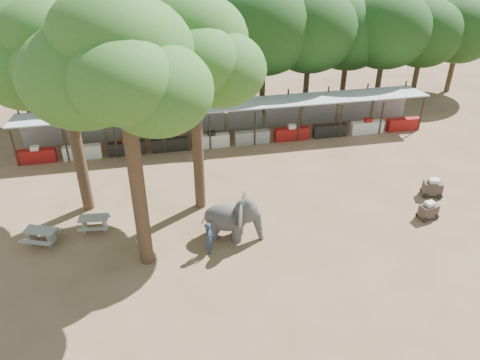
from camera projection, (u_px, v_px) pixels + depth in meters
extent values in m
plane|color=brown|center=(283.00, 272.00, 21.10)|extent=(100.00, 100.00, 0.00)
cube|color=#A5A8AD|center=(229.00, 105.00, 31.57)|extent=(28.00, 2.99, 0.39)
cylinder|color=#2D2319|center=(33.00, 147.00, 29.03)|extent=(0.12, 0.12, 2.40)
cylinder|color=#2D2319|center=(40.00, 127.00, 31.19)|extent=(0.12, 0.12, 2.80)
cube|color=maroon|center=(37.00, 156.00, 29.62)|extent=(2.38, 0.50, 0.90)
cube|color=gray|center=(41.00, 132.00, 31.36)|extent=(2.52, 0.12, 2.00)
cylinder|color=#2D2319|center=(80.00, 143.00, 29.49)|extent=(0.12, 0.12, 2.40)
cylinder|color=#2D2319|center=(83.00, 123.00, 31.65)|extent=(0.12, 0.12, 2.80)
cube|color=silver|center=(82.00, 152.00, 30.09)|extent=(2.38, 0.50, 0.90)
cube|color=gray|center=(84.00, 129.00, 31.82)|extent=(2.52, 0.12, 2.00)
cylinder|color=#2D2319|center=(125.00, 140.00, 29.95)|extent=(0.12, 0.12, 2.40)
cylinder|color=#2D2319|center=(125.00, 120.00, 32.12)|extent=(0.12, 0.12, 2.80)
cube|color=black|center=(127.00, 148.00, 30.55)|extent=(2.38, 0.50, 0.90)
cube|color=gray|center=(126.00, 126.00, 32.28)|extent=(2.52, 0.12, 2.00)
cylinder|color=#2D2319|center=(169.00, 136.00, 30.42)|extent=(0.12, 0.12, 2.40)
cylinder|color=#2D2319|center=(166.00, 117.00, 32.58)|extent=(0.12, 0.12, 2.80)
cube|color=black|center=(170.00, 145.00, 31.01)|extent=(2.38, 0.50, 0.90)
cube|color=gray|center=(167.00, 122.00, 32.74)|extent=(2.52, 0.12, 2.00)
cylinder|color=#2D2319|center=(212.00, 132.00, 30.88)|extent=(0.12, 0.12, 2.40)
cylinder|color=#2D2319|center=(206.00, 114.00, 33.04)|extent=(0.12, 0.12, 2.80)
cube|color=silver|center=(212.00, 141.00, 31.48)|extent=(2.38, 0.50, 0.90)
cube|color=gray|center=(207.00, 119.00, 33.21)|extent=(2.52, 0.12, 2.00)
cylinder|color=#2D2319|center=(253.00, 129.00, 31.34)|extent=(0.12, 0.12, 2.40)
cylinder|color=#2D2319|center=(245.00, 111.00, 33.51)|extent=(0.12, 0.12, 2.80)
cube|color=gray|center=(252.00, 137.00, 31.94)|extent=(2.38, 0.50, 0.90)
cube|color=gray|center=(245.00, 116.00, 33.67)|extent=(2.52, 0.12, 2.00)
cylinder|color=#2D2319|center=(293.00, 126.00, 31.80)|extent=(0.12, 0.12, 2.40)
cylinder|color=#2D2319|center=(283.00, 108.00, 33.97)|extent=(0.12, 0.12, 2.80)
cube|color=maroon|center=(291.00, 134.00, 32.40)|extent=(2.38, 0.50, 0.90)
cube|color=gray|center=(283.00, 113.00, 34.13)|extent=(2.52, 0.12, 2.00)
cylinder|color=#2D2319|center=(332.00, 122.00, 32.27)|extent=(0.12, 0.12, 2.40)
cylinder|color=#2D2319|center=(319.00, 105.00, 34.43)|extent=(0.12, 0.12, 2.80)
cube|color=black|center=(330.00, 131.00, 32.87)|extent=(2.38, 0.50, 0.90)
cube|color=gray|center=(319.00, 110.00, 34.60)|extent=(2.52, 0.12, 2.00)
cylinder|color=#2D2319|center=(370.00, 119.00, 32.73)|extent=(0.12, 0.12, 2.40)
cylinder|color=#2D2319|center=(355.00, 102.00, 34.90)|extent=(0.12, 0.12, 2.80)
cube|color=silver|center=(367.00, 127.00, 33.33)|extent=(2.38, 0.50, 0.90)
cube|color=gray|center=(355.00, 108.00, 35.06)|extent=(2.52, 0.12, 2.00)
cylinder|color=#2D2319|center=(407.00, 116.00, 33.19)|extent=(0.12, 0.12, 2.40)
cylinder|color=#2D2319|center=(390.00, 100.00, 35.36)|extent=(0.12, 0.12, 2.80)
cube|color=maroon|center=(403.00, 124.00, 33.79)|extent=(2.38, 0.50, 0.90)
cube|color=gray|center=(389.00, 105.00, 35.52)|extent=(2.52, 0.12, 2.00)
cylinder|color=#332316|center=(74.00, 131.00, 23.12)|extent=(0.60, 0.60, 9.20)
cone|color=#332316|center=(55.00, 36.00, 20.74)|extent=(0.57, 0.57, 2.88)
ellipsoid|color=#1E5314|center=(30.00, 67.00, 21.48)|extent=(4.80, 4.80, 3.94)
ellipsoid|color=#1E5314|center=(88.00, 78.00, 21.36)|extent=(4.20, 4.20, 3.44)
ellipsoid|color=#1E5314|center=(66.00, 47.00, 22.10)|extent=(5.20, 5.20, 4.26)
ellipsoid|color=#1E5314|center=(56.00, 69.00, 20.21)|extent=(3.80, 3.80, 3.12)
ellipsoid|color=#1E5314|center=(48.00, 35.00, 20.85)|extent=(4.40, 4.40, 3.61)
cylinder|color=#332316|center=(134.00, 162.00, 19.10)|extent=(0.64, 0.64, 10.40)
cone|color=#332316|center=(117.00, 33.00, 16.42)|extent=(0.61, 0.61, 3.25)
ellipsoid|color=#1E5314|center=(84.00, 76.00, 17.24)|extent=(4.80, 4.80, 3.94)
ellipsoid|color=#1E5314|center=(157.00, 90.00, 17.12)|extent=(4.20, 4.20, 3.44)
ellipsoid|color=#1E5314|center=(127.00, 51.00, 17.87)|extent=(5.20, 5.20, 4.26)
ellipsoid|color=#1E5314|center=(121.00, 80.00, 15.98)|extent=(3.80, 3.80, 3.12)
ellipsoid|color=#1E5314|center=(109.00, 37.00, 16.62)|extent=(4.40, 4.40, 3.61)
cylinder|color=#332316|center=(197.00, 126.00, 23.17)|extent=(0.56, 0.56, 9.60)
cone|color=#332316|center=(191.00, 26.00, 20.69)|extent=(0.53, 0.53, 3.00)
ellipsoid|color=#1E5314|center=(162.00, 58.00, 21.45)|extent=(4.80, 4.80, 3.94)
ellipsoid|color=#1E5314|center=(221.00, 69.00, 21.33)|extent=(4.20, 4.20, 3.44)
ellipsoid|color=#1E5314|center=(194.00, 39.00, 22.08)|extent=(5.20, 5.20, 4.26)
ellipsoid|color=#1E5314|center=(196.00, 60.00, 20.18)|extent=(3.80, 3.80, 3.12)
ellipsoid|color=#1E5314|center=(184.00, 26.00, 20.83)|extent=(4.40, 4.40, 3.61)
cylinder|color=#332316|center=(36.00, 101.00, 33.89)|extent=(0.44, 0.44, 3.74)
ellipsoid|color=black|center=(24.00, 50.00, 32.01)|extent=(6.46, 5.95, 5.61)
cylinder|color=#332316|center=(84.00, 98.00, 34.44)|extent=(0.44, 0.44, 3.74)
ellipsoid|color=black|center=(75.00, 48.00, 32.56)|extent=(6.46, 5.95, 5.61)
cylinder|color=#332316|center=(130.00, 94.00, 35.00)|extent=(0.44, 0.44, 3.74)
ellipsoid|color=black|center=(124.00, 45.00, 33.11)|extent=(6.46, 5.95, 5.61)
cylinder|color=#332316|center=(174.00, 91.00, 35.55)|extent=(0.44, 0.44, 3.74)
ellipsoid|color=black|center=(171.00, 43.00, 33.66)|extent=(6.46, 5.95, 5.61)
cylinder|color=#332316|center=(218.00, 88.00, 36.10)|extent=(0.44, 0.44, 3.74)
ellipsoid|color=black|center=(216.00, 41.00, 34.21)|extent=(6.46, 5.95, 5.61)
cylinder|color=#332316|center=(260.00, 86.00, 36.65)|extent=(0.44, 0.44, 3.74)
ellipsoid|color=black|center=(261.00, 38.00, 34.76)|extent=(6.46, 5.95, 5.61)
cylinder|color=#332316|center=(300.00, 83.00, 37.20)|extent=(0.44, 0.44, 3.74)
ellipsoid|color=black|center=(304.00, 36.00, 35.31)|extent=(6.46, 5.95, 5.61)
cylinder|color=#332316|center=(340.00, 80.00, 37.75)|extent=(0.44, 0.44, 3.74)
ellipsoid|color=black|center=(345.00, 34.00, 35.87)|extent=(6.46, 5.95, 5.61)
cylinder|color=#332316|center=(378.00, 78.00, 38.31)|extent=(0.44, 0.44, 3.74)
ellipsoid|color=black|center=(386.00, 32.00, 36.42)|extent=(6.46, 5.95, 5.61)
cylinder|color=#332316|center=(416.00, 75.00, 38.86)|extent=(0.44, 0.44, 3.74)
ellipsoid|color=black|center=(425.00, 30.00, 36.97)|extent=(6.46, 5.95, 5.61)
cylinder|color=#332316|center=(452.00, 73.00, 39.41)|extent=(0.44, 0.44, 3.74)
ellipsoid|color=black|center=(463.00, 28.00, 37.52)|extent=(6.46, 5.95, 5.61)
ellipsoid|color=#3B3939|center=(226.00, 217.00, 22.78)|extent=(2.43, 1.90, 1.38)
cylinder|color=#3B3939|center=(213.00, 229.00, 22.86)|extent=(0.63, 0.63, 1.17)
cylinder|color=#3B3939|center=(216.00, 221.00, 23.41)|extent=(0.63, 0.63, 1.17)
cylinder|color=#3B3939|center=(237.00, 231.00, 22.71)|extent=(0.63, 0.63, 1.17)
cylinder|color=#3B3939|center=(239.00, 223.00, 23.26)|extent=(0.63, 0.63, 1.17)
ellipsoid|color=#3B3939|center=(246.00, 211.00, 22.40)|extent=(1.44, 1.30, 1.28)
ellipsoid|color=#3B3939|center=(240.00, 218.00, 21.88)|extent=(0.54, 1.06, 1.31)
ellipsoid|color=#3B3939|center=(244.00, 203.00, 22.94)|extent=(0.54, 1.06, 1.31)
cone|color=#3B3939|center=(259.00, 227.00, 22.77)|extent=(0.67, 0.67, 1.45)
imported|color=#26384C|center=(209.00, 238.00, 21.88)|extent=(0.47, 0.65, 1.67)
cube|color=gray|center=(40.00, 230.00, 22.54)|extent=(1.67, 1.19, 0.06)
cube|color=gray|center=(32.00, 235.00, 22.80)|extent=(0.31, 0.60, 0.71)
cube|color=gray|center=(51.00, 237.00, 22.66)|extent=(0.31, 0.60, 0.71)
cube|color=gray|center=(35.00, 242.00, 22.22)|extent=(1.51, 0.77, 0.05)
cube|color=gray|center=(47.00, 228.00, 23.17)|extent=(1.51, 0.77, 0.05)
cube|color=gray|center=(93.00, 218.00, 23.46)|extent=(1.52, 0.81, 0.06)
cube|color=gray|center=(85.00, 224.00, 23.60)|extent=(0.15, 0.59, 0.69)
cube|color=gray|center=(104.00, 223.00, 23.69)|extent=(0.15, 0.59, 0.69)
cube|color=gray|center=(93.00, 229.00, 23.15)|extent=(1.48, 0.37, 0.05)
cube|color=gray|center=(96.00, 216.00, 24.07)|extent=(1.48, 0.37, 0.05)
cube|color=#352924|center=(428.00, 211.00, 24.43)|extent=(1.02, 0.73, 0.65)
cylinder|color=black|center=(426.00, 220.00, 24.23)|extent=(0.28, 0.11, 0.28)
cylinder|color=black|center=(437.00, 217.00, 24.48)|extent=(0.28, 0.11, 0.28)
cylinder|color=black|center=(418.00, 214.00, 24.71)|extent=(0.28, 0.11, 0.28)
cylinder|color=black|center=(429.00, 211.00, 24.96)|extent=(0.28, 0.11, 0.28)
cube|color=silver|center=(430.00, 204.00, 24.21)|extent=(0.53, 0.46, 0.23)
cube|color=#352924|center=(432.00, 188.00, 26.27)|extent=(1.13, 0.85, 0.70)
cylinder|color=black|center=(425.00, 196.00, 26.19)|extent=(0.31, 0.14, 0.30)
cylinder|color=black|center=(440.00, 197.00, 26.14)|extent=(0.31, 0.14, 0.30)
cylinder|color=black|center=(422.00, 190.00, 26.75)|extent=(0.31, 0.14, 0.30)
cylinder|color=black|center=(437.00, 190.00, 26.70)|extent=(0.31, 0.14, 0.30)
cube|color=silver|center=(434.00, 181.00, 26.03)|extent=(0.59, 0.52, 0.25)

